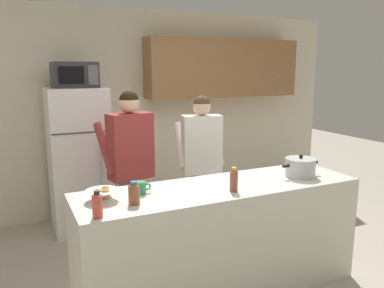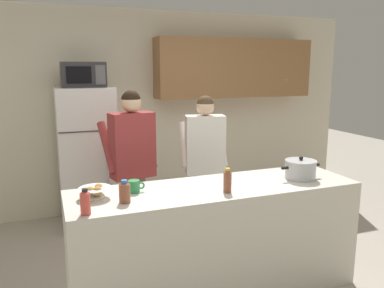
{
  "view_description": "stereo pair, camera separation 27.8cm",
  "coord_description": "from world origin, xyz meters",
  "px_view_note": "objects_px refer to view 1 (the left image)",
  "views": [
    {
      "loc": [
        -1.51,
        -2.64,
        1.86
      ],
      "look_at": [
        0.0,
        0.55,
        1.17
      ],
      "focal_mm": 36.29,
      "sensor_mm": 36.0,
      "label": 1
    },
    {
      "loc": [
        -1.26,
        -2.75,
        1.86
      ],
      "look_at": [
        0.0,
        0.55,
        1.17
      ],
      "focal_mm": 36.29,
      "sensor_mm": 36.0,
      "label": 2
    }
  ],
  "objects_px": {
    "microwave": "(74,75)",
    "bottle_near_edge": "(234,180)",
    "bread_bowl": "(102,194)",
    "coffee_mug": "(141,188)",
    "person_by_sink": "(201,153)",
    "bottle_far_corner": "(97,205)",
    "refrigerator": "(79,160)",
    "bottle_mid_counter": "(134,193)",
    "cooking_pot": "(300,167)",
    "person_near_pot": "(130,155)"
  },
  "relations": [
    {
      "from": "microwave",
      "to": "bottle_near_edge",
      "type": "distance_m",
      "value": 2.3
    },
    {
      "from": "bread_bowl",
      "to": "coffee_mug",
      "type": "bearing_deg",
      "value": 7.1
    },
    {
      "from": "person_by_sink",
      "to": "bottle_near_edge",
      "type": "xyz_separation_m",
      "value": [
        -0.27,
        -1.09,
        0.03
      ]
    },
    {
      "from": "person_by_sink",
      "to": "coffee_mug",
      "type": "bearing_deg",
      "value": -138.38
    },
    {
      "from": "bottle_near_edge",
      "to": "bottle_far_corner",
      "type": "bearing_deg",
      "value": -175.5
    },
    {
      "from": "refrigerator",
      "to": "bottle_near_edge",
      "type": "relative_size",
      "value": 8.53
    },
    {
      "from": "bottle_mid_counter",
      "to": "cooking_pot",
      "type": "bearing_deg",
      "value": 2.41
    },
    {
      "from": "cooking_pot",
      "to": "person_near_pot",
      "type": "bearing_deg",
      "value": 142.5
    },
    {
      "from": "bottle_far_corner",
      "to": "refrigerator",
      "type": "bearing_deg",
      "value": 83.94
    },
    {
      "from": "person_near_pot",
      "to": "bottle_far_corner",
      "type": "height_order",
      "value": "person_near_pot"
    },
    {
      "from": "coffee_mug",
      "to": "bottle_far_corner",
      "type": "xyz_separation_m",
      "value": [
        -0.4,
        -0.34,
        0.04
      ]
    },
    {
      "from": "person_by_sink",
      "to": "bottle_mid_counter",
      "type": "bearing_deg",
      "value": -135.4
    },
    {
      "from": "person_near_pot",
      "to": "bread_bowl",
      "type": "distance_m",
      "value": 0.99
    },
    {
      "from": "person_near_pot",
      "to": "bread_bowl",
      "type": "xyz_separation_m",
      "value": [
        -0.46,
        -0.87,
        -0.07
      ]
    },
    {
      "from": "microwave",
      "to": "bottle_far_corner",
      "type": "height_order",
      "value": "microwave"
    },
    {
      "from": "refrigerator",
      "to": "person_by_sink",
      "type": "height_order",
      "value": "refrigerator"
    },
    {
      "from": "refrigerator",
      "to": "person_by_sink",
      "type": "distance_m",
      "value": 1.46
    },
    {
      "from": "refrigerator",
      "to": "person_by_sink",
      "type": "relative_size",
      "value": 1.04
    },
    {
      "from": "person_near_pot",
      "to": "coffee_mug",
      "type": "relative_size",
      "value": 12.66
    },
    {
      "from": "bread_bowl",
      "to": "bottle_far_corner",
      "type": "height_order",
      "value": "bottle_far_corner"
    },
    {
      "from": "microwave",
      "to": "person_near_pot",
      "type": "distance_m",
      "value": 1.23
    },
    {
      "from": "cooking_pot",
      "to": "bottle_far_corner",
      "type": "relative_size",
      "value": 2.15
    },
    {
      "from": "refrigerator",
      "to": "bottle_far_corner",
      "type": "xyz_separation_m",
      "value": [
        -0.22,
        -2.1,
        0.18
      ]
    },
    {
      "from": "cooking_pot",
      "to": "refrigerator",
      "type": "bearing_deg",
      "value": 130.17
    },
    {
      "from": "microwave",
      "to": "cooking_pot",
      "type": "relative_size",
      "value": 1.26
    },
    {
      "from": "person_by_sink",
      "to": "bottle_near_edge",
      "type": "relative_size",
      "value": 8.21
    },
    {
      "from": "bread_bowl",
      "to": "cooking_pot",
      "type": "bearing_deg",
      "value": -3.38
    },
    {
      "from": "cooking_pot",
      "to": "bottle_mid_counter",
      "type": "xyz_separation_m",
      "value": [
        -1.54,
        -0.06,
        -0.0
      ]
    },
    {
      "from": "cooking_pot",
      "to": "bottle_far_corner",
      "type": "xyz_separation_m",
      "value": [
        -1.83,
        -0.2,
        0.0
      ]
    },
    {
      "from": "bottle_mid_counter",
      "to": "person_by_sink",
      "type": "bearing_deg",
      "value": 44.6
    },
    {
      "from": "microwave",
      "to": "bottle_mid_counter",
      "type": "bearing_deg",
      "value": -88.18
    },
    {
      "from": "refrigerator",
      "to": "bottle_near_edge",
      "type": "height_order",
      "value": "refrigerator"
    },
    {
      "from": "bread_bowl",
      "to": "bottle_far_corner",
      "type": "relative_size",
      "value": 1.37
    },
    {
      "from": "cooking_pot",
      "to": "bread_bowl",
      "type": "relative_size",
      "value": 1.57
    },
    {
      "from": "bread_bowl",
      "to": "bottle_far_corner",
      "type": "bearing_deg",
      "value": -108.08
    },
    {
      "from": "coffee_mug",
      "to": "bread_bowl",
      "type": "relative_size",
      "value": 0.54
    },
    {
      "from": "microwave",
      "to": "bottle_far_corner",
      "type": "distance_m",
      "value": 2.24
    },
    {
      "from": "person_near_pot",
      "to": "person_by_sink",
      "type": "distance_m",
      "value": 0.77
    },
    {
      "from": "refrigerator",
      "to": "bread_bowl",
      "type": "xyz_separation_m",
      "value": [
        -0.12,
        -1.8,
        0.15
      ]
    },
    {
      "from": "refrigerator",
      "to": "coffee_mug",
      "type": "height_order",
      "value": "refrigerator"
    },
    {
      "from": "person_by_sink",
      "to": "bread_bowl",
      "type": "bearing_deg",
      "value": -144.89
    },
    {
      "from": "microwave",
      "to": "cooking_pot",
      "type": "distance_m",
      "value": 2.59
    },
    {
      "from": "refrigerator",
      "to": "cooking_pot",
      "type": "height_order",
      "value": "refrigerator"
    },
    {
      "from": "cooking_pot",
      "to": "bottle_far_corner",
      "type": "bearing_deg",
      "value": -173.65
    },
    {
      "from": "person_near_pot",
      "to": "microwave",
      "type": "bearing_deg",
      "value": 110.55
    },
    {
      "from": "coffee_mug",
      "to": "bottle_far_corner",
      "type": "distance_m",
      "value": 0.53
    },
    {
      "from": "bottle_near_edge",
      "to": "bottle_mid_counter",
      "type": "distance_m",
      "value": 0.79
    },
    {
      "from": "refrigerator",
      "to": "coffee_mug",
      "type": "distance_m",
      "value": 1.78
    },
    {
      "from": "cooking_pot",
      "to": "bread_bowl",
      "type": "distance_m",
      "value": 1.73
    },
    {
      "from": "microwave",
      "to": "bottle_near_edge",
      "type": "height_order",
      "value": "microwave"
    }
  ]
}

